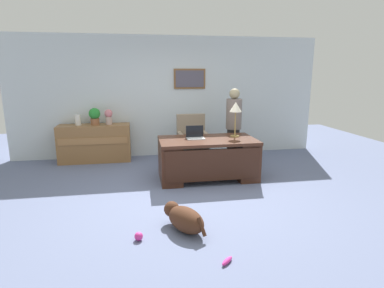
# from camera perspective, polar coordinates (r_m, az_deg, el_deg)

# --- Properties ---
(ground_plane) EXTENTS (12.00, 12.00, 0.00)m
(ground_plane) POSITION_cam_1_polar(r_m,az_deg,el_deg) (5.04, -1.09, -9.15)
(ground_plane) COLOR slate
(back_wall) EXTENTS (7.00, 0.16, 2.70)m
(back_wall) POSITION_cam_1_polar(r_m,az_deg,el_deg) (7.28, -4.27, 8.57)
(back_wall) COLOR silver
(back_wall) RESTS_ON ground_plane
(desk) EXTENTS (1.73, 0.96, 0.73)m
(desk) POSITION_cam_1_polar(r_m,az_deg,el_deg) (5.67, 2.87, -2.44)
(desk) COLOR #422316
(desk) RESTS_ON ground_plane
(credenza) EXTENTS (1.50, 0.50, 0.80)m
(credenza) POSITION_cam_1_polar(r_m,az_deg,el_deg) (7.09, -17.26, 0.15)
(credenza) COLOR olive
(credenza) RESTS_ON ground_plane
(armchair) EXTENTS (0.60, 0.59, 1.03)m
(armchair) POSITION_cam_1_polar(r_m,az_deg,el_deg) (6.61, 0.01, 0.44)
(armchair) COLOR gray
(armchair) RESTS_ON ground_plane
(person_standing) EXTENTS (0.32, 0.32, 1.58)m
(person_standing) POSITION_cam_1_polar(r_m,az_deg,el_deg) (6.53, 7.58, 3.22)
(person_standing) COLOR #262323
(person_standing) RESTS_ON ground_plane
(dog_lying) EXTENTS (0.55, 0.67, 0.30)m
(dog_lying) POSITION_cam_1_polar(r_m,az_deg,el_deg) (3.93, -1.46, -13.37)
(dog_lying) COLOR #472819
(dog_lying) RESTS_ON ground_plane
(laptop) EXTENTS (0.32, 0.22, 0.22)m
(laptop) POSITION_cam_1_polar(r_m,az_deg,el_deg) (5.65, 0.59, 1.60)
(laptop) COLOR #B2B5BA
(laptop) RESTS_ON desk
(desk_lamp) EXTENTS (0.22, 0.22, 0.64)m
(desk_lamp) POSITION_cam_1_polar(r_m,az_deg,el_deg) (5.78, 7.95, 6.30)
(desk_lamp) COLOR #9E8447
(desk_lamp) RESTS_ON desk
(vase_with_flowers) EXTENTS (0.17, 0.17, 0.33)m
(vase_with_flowers) POSITION_cam_1_polar(r_m,az_deg,el_deg) (6.96, -14.93, 4.92)
(vase_with_flowers) COLOR #B89C8F
(vase_with_flowers) RESTS_ON credenza
(vase_empty) EXTENTS (0.12, 0.12, 0.23)m
(vase_empty) POSITION_cam_1_polar(r_m,az_deg,el_deg) (7.06, -20.06, 4.14)
(vase_empty) COLOR silver
(vase_empty) RESTS_ON credenza
(potted_plant) EXTENTS (0.24, 0.24, 0.36)m
(potted_plant) POSITION_cam_1_polar(r_m,az_deg,el_deg) (6.99, -17.31, 4.96)
(potted_plant) COLOR brown
(potted_plant) RESTS_ON credenza
(dog_toy_ball) EXTENTS (0.10, 0.10, 0.10)m
(dog_toy_ball) POSITION_cam_1_polar(r_m,az_deg,el_deg) (3.81, -9.69, -16.24)
(dog_toy_ball) COLOR #D8338C
(dog_toy_ball) RESTS_ON ground_plane
(dog_toy_bone) EXTENTS (0.17, 0.16, 0.05)m
(dog_toy_bone) POSITION_cam_1_polar(r_m,az_deg,el_deg) (3.41, 6.41, -20.40)
(dog_toy_bone) COLOR #D8338C
(dog_toy_bone) RESTS_ON ground_plane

